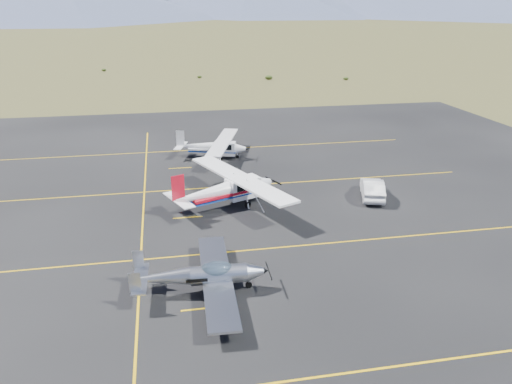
{
  "coord_description": "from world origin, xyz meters",
  "views": [
    {
      "loc": [
        -4.25,
        -23.88,
        13.7
      ],
      "look_at": [
        1.69,
        7.31,
        1.6
      ],
      "focal_mm": 35.0,
      "sensor_mm": 36.0,
      "label": 1
    }
  ],
  "objects_px": {
    "aircraft_cessna": "(226,189)",
    "aircraft_plain": "(212,146)",
    "aircraft_low_wing": "(203,275)",
    "sedan": "(372,188)"
  },
  "relations": [
    {
      "from": "aircraft_low_wing",
      "to": "sedan",
      "type": "xyz_separation_m",
      "value": [
        13.56,
        10.7,
        -0.23
      ]
    },
    {
      "from": "aircraft_cessna",
      "to": "aircraft_plain",
      "type": "xyz_separation_m",
      "value": [
        0.32,
        12.08,
        -0.23
      ]
    },
    {
      "from": "aircraft_low_wing",
      "to": "sedan",
      "type": "relative_size",
      "value": 2.11
    },
    {
      "from": "sedan",
      "to": "aircraft_cessna",
      "type": "bearing_deg",
      "value": 16.13
    },
    {
      "from": "aircraft_low_wing",
      "to": "aircraft_cessna",
      "type": "relative_size",
      "value": 0.79
    },
    {
      "from": "aircraft_plain",
      "to": "sedan",
      "type": "distance_m",
      "value": 16.32
    },
    {
      "from": "aircraft_low_wing",
      "to": "aircraft_plain",
      "type": "bearing_deg",
      "value": 84.87
    },
    {
      "from": "sedan",
      "to": "aircraft_low_wing",
      "type": "bearing_deg",
      "value": 56.06
    },
    {
      "from": "aircraft_low_wing",
      "to": "aircraft_cessna",
      "type": "xyz_separation_m",
      "value": [
        2.62,
        11.01,
        0.39
      ]
    },
    {
      "from": "aircraft_plain",
      "to": "sedan",
      "type": "relative_size",
      "value": 2.27
    }
  ]
}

